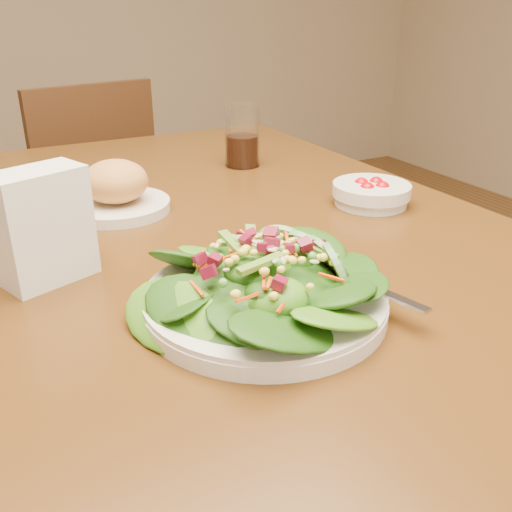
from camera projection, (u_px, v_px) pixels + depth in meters
name	position (u px, v px, depth m)	size (l,w,h in m)	color
dining_table	(218.00, 300.00, 0.87)	(0.90, 1.40, 0.75)	#43250E
chair_far	(87.00, 210.00, 1.82)	(0.46, 0.47, 0.85)	#351B0E
salad_plate	(272.00, 285.00, 0.63)	(0.28, 0.27, 0.08)	silver
bread_plate	(116.00, 191.00, 0.92)	(0.17, 0.17, 0.09)	silver
tomato_bowl	(371.00, 193.00, 0.96)	(0.13, 0.13, 0.04)	silver
drinking_glass	(242.00, 140.00, 1.17)	(0.07, 0.07, 0.13)	silver
napkin_holder	(42.00, 223.00, 0.68)	(0.12, 0.09, 0.14)	white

